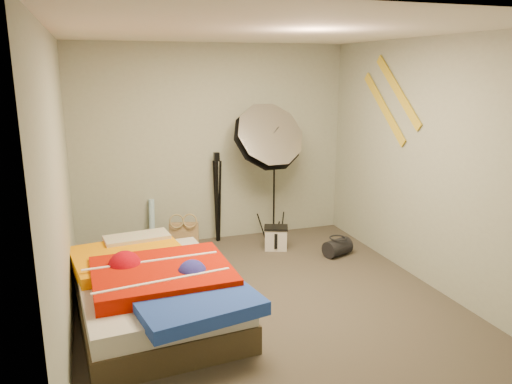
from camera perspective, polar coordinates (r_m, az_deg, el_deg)
name	(u,v)px	position (r m, az deg, el deg)	size (l,w,h in m)	color
floor	(266,303)	(4.92, 1.15, -12.53)	(4.00, 4.00, 0.00)	#4A4238
ceiling	(267,31)	(4.41, 1.31, 17.93)	(4.00, 4.00, 0.00)	silver
wall_back	(214,145)	(6.39, -4.88, 5.43)	(3.50, 3.50, 0.00)	#9DA493
wall_front	(393,251)	(2.78, 15.41, -6.46)	(3.50, 3.50, 0.00)	#9DA493
wall_left	(60,191)	(4.26, -21.54, 0.15)	(4.00, 4.00, 0.00)	#9DA493
wall_right	(429,164)	(5.34, 19.20, 3.01)	(4.00, 4.00, 0.00)	#9DA493
tote_bag	(184,237)	(6.21, -8.22, -5.11)	(0.36, 0.11, 0.36)	tan
wrapping_roll	(152,224)	(6.36, -11.81, -3.59)	(0.07, 0.07, 0.61)	#4C9CCD
camera_case	(276,239)	(6.23, 2.29, -5.36)	(0.27, 0.19, 0.27)	beige
duffel_bag	(337,247)	(6.10, 9.29, -6.27)	(0.21, 0.21, 0.34)	black
wall_stripe_upper	(398,91)	(5.74, 15.92, 11.01)	(0.02, 1.10, 0.10)	gold
wall_stripe_lower	(384,108)	(5.96, 14.43, 9.26)	(0.02, 1.10, 0.10)	gold
bed	(155,291)	(4.61, -11.46, -10.98)	(1.50, 2.08, 0.54)	#403422
photo_umbrella	(267,139)	(6.19, 1.26, 6.09)	(1.08, 0.77, 1.88)	black
camera_tripod	(217,191)	(6.38, -4.45, 0.11)	(0.07, 0.07, 1.17)	black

